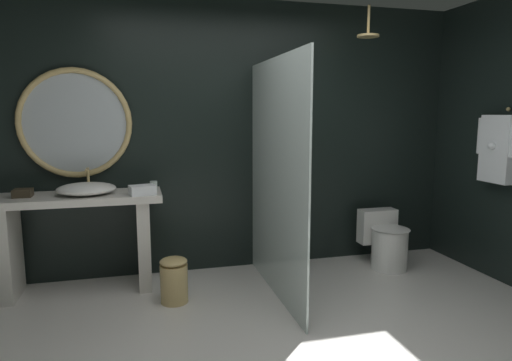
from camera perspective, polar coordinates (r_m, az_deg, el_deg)
name	(u,v)px	position (r m, az deg, el deg)	size (l,w,h in m)	color
back_wall_panel	(231,137)	(4.41, -3.22, 5.51)	(4.80, 0.10, 2.60)	black
vanity_counter	(78,229)	(4.15, -21.74, -5.72)	(1.41, 0.51, 0.85)	silver
vessel_sink	(86,189)	(4.04, -20.80, -0.98)	(0.48, 0.40, 0.21)	white
tumbler_cup	(154,186)	(4.08, -12.91, -0.66)	(0.06, 0.06, 0.09)	silver
tissue_box	(23,193)	(4.16, -27.59, -1.42)	(0.14, 0.14, 0.07)	#3D3323
round_wall_mirror	(75,123)	(4.26, -22.04, 6.78)	(0.97, 0.05, 0.97)	tan
shower_glass_panel	(276,179)	(3.72, 2.58, 0.14)	(0.02, 1.52, 1.98)	silver
rain_shower_head	(368,33)	(4.38, 14.10, 17.73)	(0.20, 0.20, 0.28)	tan
hanging_bathrobe	(499,146)	(4.52, 28.53, 3.87)	(0.20, 0.48, 0.67)	tan
toilet	(386,241)	(4.71, 16.22, -7.47)	(0.39, 0.53, 0.55)	white
waste_bin	(174,280)	(3.80, -10.41, -12.32)	(0.22, 0.22, 0.38)	tan
folded_hand_towel	(142,190)	(3.89, -14.29, -1.19)	(0.21, 0.15, 0.08)	white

